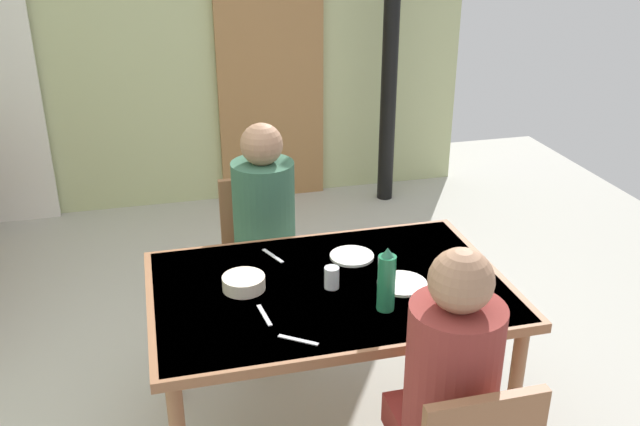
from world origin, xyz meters
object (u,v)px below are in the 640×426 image
object	(u,v)px
chair_far_diner	(262,252)
person_far_diner	(264,212)
water_bottle_green_near	(386,281)
serving_bowl_center	(244,283)
dining_table	(329,300)
person_near_diner	(450,372)

from	to	relation	value
chair_far_diner	person_far_diner	distance (m)	0.31
person_far_diner	water_bottle_green_near	world-z (taller)	person_far_diner
person_far_diner	serving_bowl_center	distance (m)	0.66
dining_table	person_far_diner	distance (m)	0.71
dining_table	person_far_diner	xyz separation A→B (m)	(-0.14, 0.69, 0.11)
dining_table	person_near_diner	world-z (taller)	person_near_diner
chair_far_diner	person_near_diner	xyz separation A→B (m)	(0.36, -1.51, 0.28)
dining_table	chair_far_diner	size ratio (longest dim) A/B	1.64
chair_far_diner	water_bottle_green_near	world-z (taller)	water_bottle_green_near
person_far_diner	serving_bowl_center	xyz separation A→B (m)	(-0.19, -0.63, -0.01)
chair_far_diner	serving_bowl_center	bearing A→B (deg)	75.79
serving_bowl_center	water_bottle_green_near	bearing A→B (deg)	-29.35
chair_far_diner	person_near_diner	distance (m)	1.58
serving_bowl_center	person_far_diner	bearing A→B (deg)	72.89
water_bottle_green_near	chair_far_diner	bearing A→B (deg)	105.94
dining_table	water_bottle_green_near	xyz separation A→B (m)	(0.16, -0.22, 0.19)
dining_table	person_far_diner	size ratio (longest dim) A/B	1.85
water_bottle_green_near	serving_bowl_center	bearing A→B (deg)	150.65
person_far_diner	dining_table	bearing A→B (deg)	101.55
person_near_diner	person_far_diner	distance (m)	1.42
chair_far_diner	water_bottle_green_near	size ratio (longest dim) A/B	3.39
chair_far_diner	person_far_diner	bearing A→B (deg)	90.00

